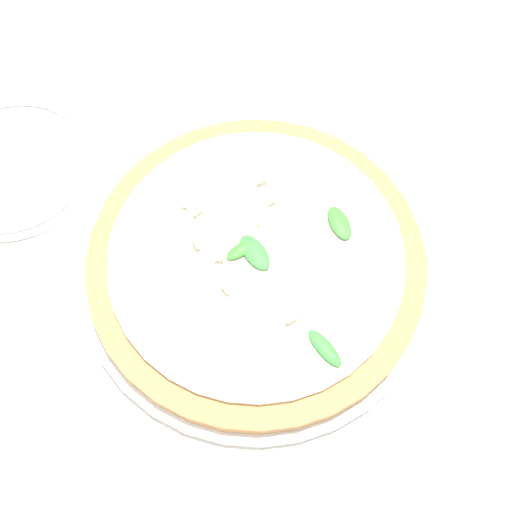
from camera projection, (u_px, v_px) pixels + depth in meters
The scene contains 3 objects.
ground_plane at pixel (275, 303), 0.60m from camera, with size 6.00×6.00×0.00m, color silver.
pizza_arugula_main at pixel (256, 262), 0.60m from camera, with size 0.36×0.36×0.05m.
side_plate_white at pixel (12, 165), 0.66m from camera, with size 0.18×0.18×0.02m.
Camera 1 is at (0.02, 0.21, 0.56)m, focal length 42.00 mm.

